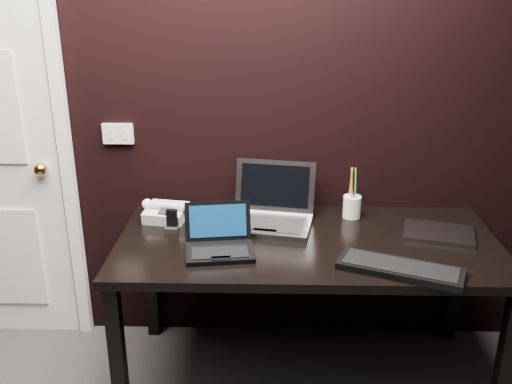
{
  "coord_description": "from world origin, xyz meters",
  "views": [
    {
      "loc": [
        0.13,
        -0.91,
        1.84
      ],
      "look_at": [
        0.07,
        1.35,
        0.99
      ],
      "focal_mm": 40.0,
      "sensor_mm": 36.0,
      "label": 1
    }
  ],
  "objects_px": {
    "silver_laptop": "(270,214)",
    "closed_laptop": "(439,233)",
    "desk_phone": "(166,212)",
    "pen_cup": "(352,206)",
    "desk": "(307,255)",
    "mobile_phone": "(172,223)",
    "ext_keyboard": "(400,268)",
    "netbook": "(219,243)"
  },
  "relations": [
    {
      "from": "desk",
      "to": "netbook",
      "type": "height_order",
      "value": "netbook"
    },
    {
      "from": "netbook",
      "to": "desk_phone",
      "type": "relative_size",
      "value": 1.36
    },
    {
      "from": "desk",
      "to": "ext_keyboard",
      "type": "height_order",
      "value": "ext_keyboard"
    },
    {
      "from": "netbook",
      "to": "silver_laptop",
      "type": "bearing_deg",
      "value": 53.68
    },
    {
      "from": "desk",
      "to": "mobile_phone",
      "type": "relative_size",
      "value": 16.58
    },
    {
      "from": "closed_laptop",
      "to": "silver_laptop",
      "type": "bearing_deg",
      "value": 171.41
    },
    {
      "from": "closed_laptop",
      "to": "desk_phone",
      "type": "height_order",
      "value": "desk_phone"
    },
    {
      "from": "ext_keyboard",
      "to": "mobile_phone",
      "type": "xyz_separation_m",
      "value": [
        -0.97,
        0.37,
        0.02
      ]
    },
    {
      "from": "netbook",
      "to": "ext_keyboard",
      "type": "height_order",
      "value": "netbook"
    },
    {
      "from": "closed_laptop",
      "to": "desk_phone",
      "type": "xyz_separation_m",
      "value": [
        -1.27,
        0.14,
        0.03
      ]
    },
    {
      "from": "silver_laptop",
      "to": "closed_laptop",
      "type": "bearing_deg",
      "value": -8.59
    },
    {
      "from": "desk",
      "to": "netbook",
      "type": "xyz_separation_m",
      "value": [
        -0.39,
        -0.12,
        0.12
      ]
    },
    {
      "from": "silver_laptop",
      "to": "pen_cup",
      "type": "bearing_deg",
      "value": 12.64
    },
    {
      "from": "desk",
      "to": "desk_phone",
      "type": "xyz_separation_m",
      "value": [
        -0.67,
        0.21,
        0.12
      ]
    },
    {
      "from": "desk_phone",
      "to": "pen_cup",
      "type": "distance_m",
      "value": 0.9
    },
    {
      "from": "ext_keyboard",
      "to": "pen_cup",
      "type": "xyz_separation_m",
      "value": [
        -0.12,
        0.55,
        0.04
      ]
    },
    {
      "from": "silver_laptop",
      "to": "ext_keyboard",
      "type": "height_order",
      "value": "silver_laptop"
    },
    {
      "from": "silver_laptop",
      "to": "mobile_phone",
      "type": "relative_size",
      "value": 4.31
    },
    {
      "from": "pen_cup",
      "to": "desk_phone",
      "type": "bearing_deg",
      "value": -176.16
    },
    {
      "from": "desk",
      "to": "mobile_phone",
      "type": "distance_m",
      "value": 0.64
    },
    {
      "from": "silver_laptop",
      "to": "closed_laptop",
      "type": "distance_m",
      "value": 0.77
    },
    {
      "from": "silver_laptop",
      "to": "closed_laptop",
      "type": "relative_size",
      "value": 1.26
    },
    {
      "from": "desk",
      "to": "ext_keyboard",
      "type": "bearing_deg",
      "value": -39.45
    },
    {
      "from": "closed_laptop",
      "to": "desk_phone",
      "type": "bearing_deg",
      "value": 173.51
    },
    {
      "from": "silver_laptop",
      "to": "pen_cup",
      "type": "distance_m",
      "value": 0.41
    },
    {
      "from": "desk_phone",
      "to": "pen_cup",
      "type": "bearing_deg",
      "value": 3.84
    },
    {
      "from": "silver_laptop",
      "to": "ext_keyboard",
      "type": "relative_size",
      "value": 0.86
    },
    {
      "from": "ext_keyboard",
      "to": "closed_laptop",
      "type": "xyz_separation_m",
      "value": [
        0.25,
        0.35,
        -0.0
      ]
    },
    {
      "from": "desk",
      "to": "ext_keyboard",
      "type": "xyz_separation_m",
      "value": [
        0.35,
        -0.29,
        0.09
      ]
    },
    {
      "from": "netbook",
      "to": "closed_laptop",
      "type": "distance_m",
      "value": 1.0
    },
    {
      "from": "ext_keyboard",
      "to": "netbook",
      "type": "bearing_deg",
      "value": 167.09
    },
    {
      "from": "netbook",
      "to": "pen_cup",
      "type": "bearing_deg",
      "value": 32.06
    },
    {
      "from": "desk",
      "to": "ext_keyboard",
      "type": "relative_size",
      "value": 3.3
    },
    {
      "from": "closed_laptop",
      "to": "mobile_phone",
      "type": "relative_size",
      "value": 3.43
    },
    {
      "from": "desk",
      "to": "pen_cup",
      "type": "height_order",
      "value": "pen_cup"
    },
    {
      "from": "ext_keyboard",
      "to": "closed_laptop",
      "type": "relative_size",
      "value": 1.46
    },
    {
      "from": "netbook",
      "to": "desk_phone",
      "type": "xyz_separation_m",
      "value": [
        -0.29,
        0.32,
        0.0
      ]
    },
    {
      "from": "pen_cup",
      "to": "silver_laptop",
      "type": "bearing_deg",
      "value": -167.36
    },
    {
      "from": "closed_laptop",
      "to": "pen_cup",
      "type": "relative_size",
      "value": 1.39
    },
    {
      "from": "closed_laptop",
      "to": "desk_phone",
      "type": "relative_size",
      "value": 1.5
    },
    {
      "from": "pen_cup",
      "to": "desk",
      "type": "bearing_deg",
      "value": -130.64
    },
    {
      "from": "desk",
      "to": "closed_laptop",
      "type": "relative_size",
      "value": 4.83
    }
  ]
}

